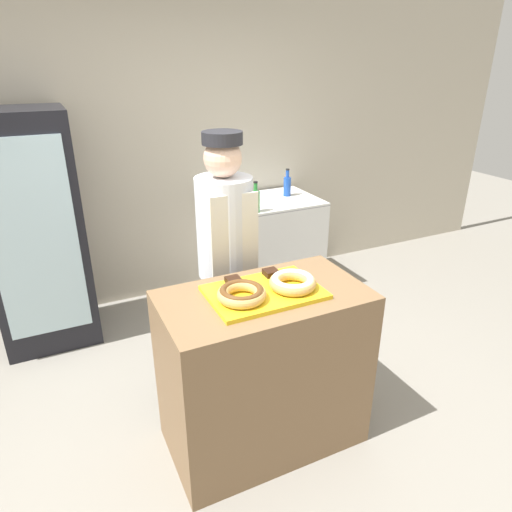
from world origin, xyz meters
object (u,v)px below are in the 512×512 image
at_px(beverage_fridge, 35,233).
at_px(chest_freezer, 269,245).
at_px(brownie_back_left, 233,280).
at_px(bottle_green, 256,200).
at_px(brownie_back_right, 271,273).
at_px(bottle_blue, 287,185).
at_px(donut_light_glaze, 293,282).
at_px(donut_chocolate_glaze, 242,293).
at_px(serving_tray, 264,292).
at_px(baker_person, 226,261).

xyz_separation_m(beverage_fridge, chest_freezer, (1.98, 0.01, -0.45)).
distance_m(brownie_back_left, beverage_fridge, 1.85).
height_order(chest_freezer, bottle_green, bottle_green).
relative_size(brownie_back_right, bottle_blue, 0.29).
bearing_deg(donut_light_glaze, bottle_green, 71.51).
height_order(donut_chocolate_glaze, brownie_back_left, donut_chocolate_glaze).
height_order(brownie_back_left, bottle_blue, bottle_blue).
relative_size(serving_tray, donut_light_glaze, 2.37).
height_order(beverage_fridge, bottle_green, beverage_fridge).
relative_size(donut_chocolate_glaze, bottle_blue, 0.96).
xyz_separation_m(serving_tray, brownie_back_right, (0.11, 0.14, 0.03)).
bearing_deg(brownie_back_left, bottle_blue, 52.73).
bearing_deg(bottle_blue, bottle_green, -146.54).
relative_size(donut_chocolate_glaze, brownie_back_right, 3.27).
bearing_deg(brownie_back_left, donut_light_glaze, -35.45).
bearing_deg(bottle_blue, brownie_back_right, -121.90).
distance_m(donut_light_glaze, chest_freezer, 2.02).
bearing_deg(serving_tray, baker_person, 87.75).
relative_size(donut_chocolate_glaze, baker_person, 0.14).
height_order(serving_tray, donut_light_glaze, donut_light_glaze).
height_order(chest_freezer, bottle_blue, bottle_blue).
distance_m(brownie_back_left, bottle_blue, 2.06).
distance_m(donut_chocolate_glaze, donut_light_glaze, 0.29).
bearing_deg(brownie_back_right, baker_person, 101.45).
bearing_deg(donut_light_glaze, brownie_back_left, 144.55).
relative_size(serving_tray, donut_chocolate_glaze, 2.37).
relative_size(serving_tray, bottle_green, 2.22).
distance_m(donut_chocolate_glaze, brownie_back_left, 0.19).
relative_size(serving_tray, brownie_back_right, 7.74).
distance_m(serving_tray, baker_person, 0.59).
bearing_deg(serving_tray, chest_freezer, 62.12).
height_order(donut_chocolate_glaze, donut_light_glaze, same).
xyz_separation_m(brownie_back_left, bottle_green, (0.76, 1.32, -0.01)).
distance_m(serving_tray, brownie_back_right, 0.19).
relative_size(donut_light_glaze, bottle_blue, 0.96).
xyz_separation_m(donut_light_glaze, beverage_fridge, (-1.21, 1.77, -0.13)).
bearing_deg(brownie_back_right, chest_freezer, 63.17).
bearing_deg(baker_person, beverage_fridge, 133.75).
bearing_deg(beverage_fridge, serving_tray, -58.34).
xyz_separation_m(serving_tray, donut_chocolate_glaze, (-0.15, -0.04, 0.05)).
distance_m(beverage_fridge, bottle_blue, 2.20).
bearing_deg(brownie_back_left, serving_tray, -51.85).
distance_m(brownie_back_left, bottle_green, 1.53).
bearing_deg(baker_person, bottle_green, 54.35).
xyz_separation_m(donut_chocolate_glaze, brownie_back_right, (0.26, 0.19, -0.02)).
xyz_separation_m(baker_person, bottle_green, (0.63, 0.87, 0.08)).
xyz_separation_m(baker_person, beverage_fridge, (-1.09, 1.14, -0.02)).
xyz_separation_m(brownie_back_right, bottle_green, (0.54, 1.32, -0.01)).
xyz_separation_m(donut_chocolate_glaze, chest_freezer, (1.06, 1.78, -0.58)).
relative_size(brownie_back_left, bottle_blue, 0.29).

